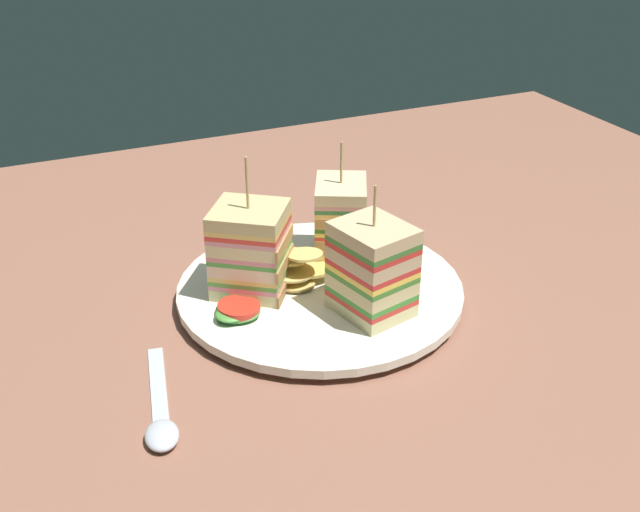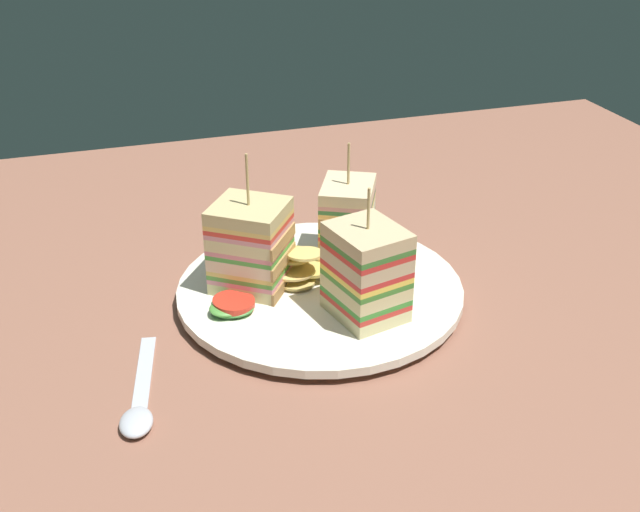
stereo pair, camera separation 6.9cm
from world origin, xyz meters
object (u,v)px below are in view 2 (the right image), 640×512
(sandwich_wedge_2, at_px, (347,221))
(spoon, at_px, (138,408))
(sandwich_wedge_0, at_px, (251,246))
(plate, at_px, (320,290))
(sandwich_wedge_1, at_px, (366,272))
(chip_pile, at_px, (300,264))

(sandwich_wedge_2, relative_size, spoon, 0.88)
(sandwich_wedge_0, bearing_deg, sandwich_wedge_2, 49.73)
(spoon, bearing_deg, plate, 133.43)
(sandwich_wedge_1, height_order, spoon, sandwich_wedge_1)
(sandwich_wedge_0, relative_size, sandwich_wedge_2, 1.09)
(sandwich_wedge_0, height_order, chip_pile, sandwich_wedge_0)
(chip_pile, distance_m, spoon, 0.21)
(sandwich_wedge_1, xyz_separation_m, spoon, (0.20, 0.06, -0.05))
(sandwich_wedge_1, relative_size, spoon, 0.89)
(plate, height_order, chip_pile, chip_pile)
(spoon, bearing_deg, chip_pile, 139.27)
(sandwich_wedge_2, relative_size, chip_pile, 1.48)
(spoon, bearing_deg, sandwich_wedge_2, 136.73)
(plate, distance_m, sandwich_wedge_0, 0.08)
(plate, relative_size, sandwich_wedge_1, 2.23)
(sandwich_wedge_1, relative_size, sandwich_wedge_2, 1.01)
(sandwich_wedge_0, distance_m, sandwich_wedge_1, 0.11)
(sandwich_wedge_0, relative_size, chip_pile, 1.62)
(plate, distance_m, chip_pile, 0.03)
(sandwich_wedge_0, xyz_separation_m, sandwich_wedge_2, (-0.10, -0.03, -0.00))
(plate, bearing_deg, sandwich_wedge_1, 111.40)
(sandwich_wedge_0, height_order, spoon, sandwich_wedge_0)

